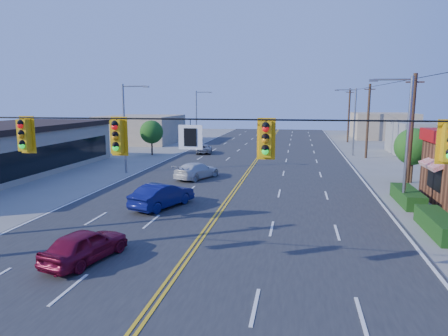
% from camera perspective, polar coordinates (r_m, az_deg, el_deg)
% --- Properties ---
extents(ground, '(160.00, 160.00, 0.00)m').
position_cam_1_polar(ground, '(14.20, -9.40, -18.02)').
color(ground, gray).
rests_on(ground, ground).
extents(road, '(20.00, 120.00, 0.06)m').
position_cam_1_polar(road, '(32.75, 2.54, -1.88)').
color(road, '#2D2D30').
rests_on(road, ground).
extents(signal_span, '(24.32, 0.34, 9.00)m').
position_cam_1_polar(signal_span, '(12.75, -10.51, 1.92)').
color(signal_span, '#47301E').
rests_on(signal_span, ground).
extents(streetlight_se, '(2.55, 0.25, 8.00)m').
position_cam_1_polar(streetlight_se, '(26.64, 24.39, 4.37)').
color(streetlight_se, gray).
rests_on(streetlight_se, ground).
extents(streetlight_ne, '(2.55, 0.25, 8.00)m').
position_cam_1_polar(streetlight_ne, '(50.23, 17.93, 6.83)').
color(streetlight_ne, gray).
rests_on(streetlight_ne, ground).
extents(streetlight_sw, '(2.55, 0.25, 8.00)m').
position_cam_1_polar(streetlight_sw, '(37.12, -13.79, 6.20)').
color(streetlight_sw, gray).
rests_on(streetlight_sw, ground).
extents(streetlight_nw, '(2.55, 0.25, 8.00)m').
position_cam_1_polar(streetlight_nw, '(61.73, -3.78, 7.71)').
color(streetlight_nw, gray).
rests_on(streetlight_nw, ground).
extents(utility_pole_near, '(0.28, 0.28, 8.40)m').
position_cam_1_polar(utility_pole_near, '(30.87, 25.15, 4.34)').
color(utility_pole_near, '#47301E').
rests_on(utility_pole_near, ground).
extents(utility_pole_mid, '(0.28, 0.28, 8.40)m').
position_cam_1_polar(utility_pole_mid, '(48.47, 19.87, 6.27)').
color(utility_pole_mid, '#47301E').
rests_on(utility_pole_mid, ground).
extents(utility_pole_far, '(0.28, 0.28, 8.40)m').
position_cam_1_polar(utility_pole_far, '(66.29, 17.40, 7.16)').
color(utility_pole_far, '#47301E').
rests_on(utility_pole_far, ground).
extents(tree_kfc_rear, '(2.94, 2.94, 4.41)m').
position_cam_1_polar(tree_kfc_rear, '(35.17, 25.44, 2.78)').
color(tree_kfc_rear, '#47301E').
rests_on(tree_kfc_rear, ground).
extents(tree_west, '(2.80, 2.80, 4.20)m').
position_cam_1_polar(tree_west, '(49.14, -10.32, 5.08)').
color(tree_west, '#47301E').
rests_on(tree_west, ground).
extents(bld_east_mid, '(12.00, 10.00, 4.00)m').
position_cam_1_polar(bld_east_mid, '(54.87, 29.23, 3.64)').
color(bld_east_mid, gray).
rests_on(bld_east_mid, ground).
extents(bld_west_far, '(11.00, 12.00, 4.20)m').
position_cam_1_polar(bld_west_far, '(64.74, -11.72, 5.48)').
color(bld_west_far, tan).
rests_on(bld_west_far, ground).
extents(bld_east_far, '(10.00, 10.00, 4.40)m').
position_cam_1_polar(bld_east_far, '(75.34, 21.78, 5.63)').
color(bld_east_far, tan).
rests_on(bld_east_far, ground).
extents(car_magenta, '(2.49, 4.22, 1.35)m').
position_cam_1_polar(car_magenta, '(17.54, -19.19, -10.54)').
color(car_magenta, maroon).
rests_on(car_magenta, ground).
extents(car_blue, '(3.11, 4.82, 1.50)m').
position_cam_1_polar(car_blue, '(24.84, -8.78, -4.01)').
color(car_blue, '#0E1252').
rests_on(car_blue, ground).
extents(car_white, '(3.56, 5.02, 1.35)m').
position_cam_1_polar(car_white, '(33.67, -3.90, -0.46)').
color(car_white, silver).
rests_on(car_white, ground).
extents(car_silver, '(2.52, 4.23, 1.10)m').
position_cam_1_polar(car_silver, '(49.74, -2.86, 2.68)').
color(car_silver, '#949499').
rests_on(car_silver, ground).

